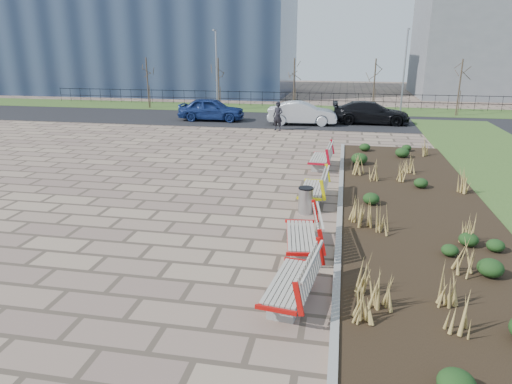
% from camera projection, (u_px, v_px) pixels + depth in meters
% --- Properties ---
extents(ground, '(120.00, 120.00, 0.00)m').
position_uv_depth(ground, '(171.00, 262.00, 10.92)').
color(ground, '#88735E').
rests_on(ground, ground).
extents(planting_bed, '(4.50, 18.00, 0.10)m').
position_uv_depth(planting_bed, '(415.00, 207.00, 14.47)').
color(planting_bed, black).
rests_on(planting_bed, ground).
extents(planting_curb, '(0.16, 18.00, 0.15)m').
position_uv_depth(planting_curb, '(340.00, 202.00, 14.88)').
color(planting_curb, gray).
rests_on(planting_curb, ground).
extents(grass_verge_far, '(80.00, 5.00, 0.04)m').
position_uv_depth(grass_verge_far, '(295.00, 109.00, 37.10)').
color(grass_verge_far, '#33511E').
rests_on(grass_verge_far, ground).
extents(road, '(80.00, 7.00, 0.02)m').
position_uv_depth(road, '(286.00, 120.00, 31.49)').
color(road, black).
rests_on(road, ground).
extents(bench_a, '(1.17, 2.20, 1.00)m').
position_uv_depth(bench_a, '(290.00, 280.00, 9.07)').
color(bench_a, '#B80F0C').
rests_on(bench_a, ground).
extents(bench_b, '(1.18, 2.20, 1.00)m').
position_uv_depth(bench_b, '(301.00, 233.00, 11.30)').
color(bench_b, red).
rests_on(bench_b, ground).
extents(bench_c, '(0.97, 2.13, 1.00)m').
position_uv_depth(bench_c, '(313.00, 187.00, 15.03)').
color(bench_c, yellow).
rests_on(bench_c, ground).
extents(bench_d, '(1.01, 2.15, 1.00)m').
position_uv_depth(bench_d, '(320.00, 156.00, 19.17)').
color(bench_d, '#B60C20').
rests_on(bench_d, ground).
extents(litter_bin, '(0.45, 0.45, 0.81)m').
position_uv_depth(litter_bin, '(306.00, 201.00, 13.97)').
color(litter_bin, '#B2B2B7').
rests_on(litter_bin, ground).
extents(pedestrian, '(0.73, 0.61, 1.73)m').
position_uv_depth(pedestrian, '(278.00, 116.00, 27.59)').
color(pedestrian, black).
rests_on(pedestrian, ground).
extents(car_blue, '(4.54, 1.93, 1.53)m').
position_uv_depth(car_blue, '(211.00, 109.00, 31.21)').
color(car_blue, navy).
rests_on(car_blue, road).
extents(car_silver, '(4.55, 1.88, 1.47)m').
position_uv_depth(car_silver, '(302.00, 113.00, 29.58)').
color(car_silver, '#B4B8BD').
rests_on(car_silver, road).
extents(car_black, '(5.04, 2.14, 1.45)m').
position_uv_depth(car_black, '(371.00, 113.00, 29.93)').
color(car_black, black).
rests_on(car_black, road).
extents(tree_a, '(1.40, 1.40, 4.00)m').
position_uv_depth(tree_a, '(148.00, 83.00, 37.22)').
color(tree_a, '#4C3D2D').
rests_on(tree_a, grass_verge_far).
extents(tree_b, '(1.40, 1.40, 4.00)m').
position_uv_depth(tree_b, '(219.00, 84.00, 36.15)').
color(tree_b, '#4C3D2D').
rests_on(tree_b, grass_verge_far).
extents(tree_c, '(1.40, 1.40, 4.00)m').
position_uv_depth(tree_c, '(294.00, 85.00, 35.08)').
color(tree_c, '#4C3D2D').
rests_on(tree_c, grass_verge_far).
extents(tree_d, '(1.40, 1.40, 4.00)m').
position_uv_depth(tree_d, '(374.00, 86.00, 34.01)').
color(tree_d, '#4C3D2D').
rests_on(tree_d, grass_verge_far).
extents(tree_e, '(1.40, 1.40, 4.00)m').
position_uv_depth(tree_e, '(459.00, 88.00, 32.94)').
color(tree_e, '#4C3D2D').
rests_on(tree_e, grass_verge_far).
extents(lamp_west, '(0.24, 0.60, 6.00)m').
position_uv_depth(lamp_west, '(217.00, 71.00, 35.37)').
color(lamp_west, gray).
rests_on(lamp_west, grass_verge_far).
extents(lamp_east, '(0.24, 0.60, 6.00)m').
position_uv_depth(lamp_east, '(404.00, 73.00, 32.88)').
color(lamp_east, gray).
rests_on(lamp_east, grass_verge_far).
extents(railing_fence, '(44.00, 0.10, 1.20)m').
position_uv_depth(railing_fence, '(297.00, 99.00, 38.31)').
color(railing_fence, black).
rests_on(railing_fence, grass_verge_far).
extents(building_glass, '(40.00, 14.00, 15.00)m').
position_uv_depth(building_glass, '(109.00, 21.00, 49.95)').
color(building_glass, '#192338').
rests_on(building_glass, ground).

